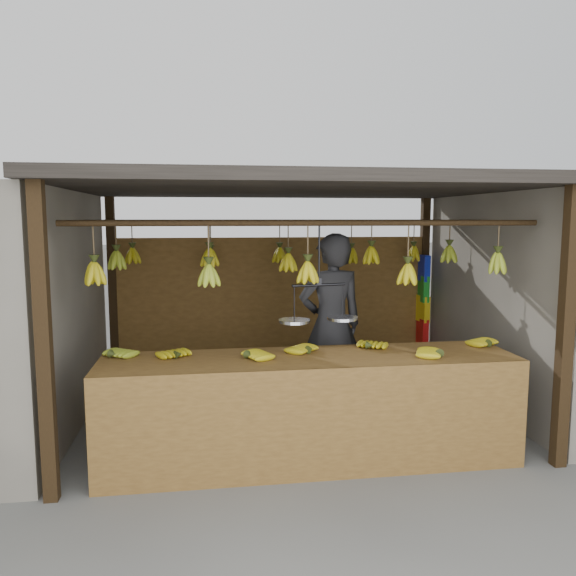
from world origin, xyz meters
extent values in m
plane|color=#5B5B57|center=(0.00, 0.00, 0.00)|extent=(80.00, 80.00, 0.00)
cube|color=black|center=(-2.00, -1.50, 1.15)|extent=(0.10, 0.10, 2.30)
cube|color=black|center=(2.00, -1.50, 1.15)|extent=(0.10, 0.10, 2.30)
cube|color=black|center=(-2.00, 1.50, 1.15)|extent=(0.10, 0.10, 2.30)
cube|color=black|center=(2.00, 1.50, 1.15)|extent=(0.10, 0.10, 2.30)
cube|color=black|center=(0.00, 0.00, 2.35)|extent=(4.30, 3.30, 0.10)
cylinder|color=black|center=(0.00, -1.00, 2.00)|extent=(4.00, 0.05, 0.05)
cylinder|color=black|center=(0.00, 0.00, 2.00)|extent=(4.00, 0.05, 0.05)
cylinder|color=black|center=(0.00, 1.00, 2.00)|extent=(4.00, 0.05, 0.05)
cube|color=brown|center=(0.00, 1.50, 0.90)|extent=(4.00, 0.06, 1.80)
cube|color=brown|center=(-0.02, -1.10, 0.86)|extent=(3.44, 0.77, 0.08)
cube|color=brown|center=(-0.02, -1.48, 0.45)|extent=(3.44, 0.04, 0.90)
cube|color=black|center=(-1.64, -1.43, 0.41)|extent=(0.07, 0.07, 0.82)
cube|color=black|center=(1.60, -1.43, 0.41)|extent=(0.07, 0.07, 0.82)
cube|color=black|center=(-1.64, -0.77, 0.41)|extent=(0.07, 0.07, 0.82)
cube|color=black|center=(1.60, -0.77, 0.41)|extent=(0.07, 0.07, 0.82)
ellipsoid|color=#92A523|center=(-1.63, -0.94, 0.93)|extent=(0.29, 0.30, 0.06)
ellipsoid|color=#B8A713|center=(-1.09, -1.03, 0.93)|extent=(0.27, 0.30, 0.06)
ellipsoid|color=#B8A713|center=(-0.53, -1.14, 0.93)|extent=(0.29, 0.26, 0.06)
ellipsoid|color=#B8A713|center=(0.00, -1.01, 0.93)|extent=(0.30, 0.30, 0.06)
ellipsoid|color=#B8A713|center=(0.54, -0.95, 0.93)|extent=(0.28, 0.30, 0.06)
ellipsoid|color=#B8A713|center=(1.04, -1.27, 0.93)|extent=(0.29, 0.26, 0.06)
ellipsoid|color=#B8A713|center=(1.63, -1.00, 0.93)|extent=(0.27, 0.30, 0.06)
ellipsoid|color=#B8A713|center=(-1.74, -0.96, 1.60)|extent=(0.16, 0.16, 0.28)
ellipsoid|color=#92A523|center=(-0.84, -1.01, 1.58)|extent=(0.16, 0.16, 0.28)
ellipsoid|color=#B8A713|center=(-0.03, -1.01, 1.59)|extent=(0.16, 0.16, 0.28)
ellipsoid|color=#B8A713|center=(0.84, -1.00, 1.56)|extent=(0.16, 0.16, 0.28)
ellipsoid|color=#92A523|center=(1.67, -0.98, 1.65)|extent=(0.16, 0.16, 0.28)
ellipsoid|color=#92A523|center=(-1.72, 0.04, 1.63)|extent=(0.16, 0.16, 0.28)
ellipsoid|color=#B8A713|center=(-0.82, 0.02, 1.65)|extent=(0.16, 0.16, 0.28)
ellipsoid|color=#B8A713|center=(-0.05, -0.03, 1.60)|extent=(0.16, 0.16, 0.28)
ellipsoid|color=#B8A713|center=(0.82, 0.01, 1.66)|extent=(0.16, 0.16, 0.28)
ellipsoid|color=#92A523|center=(1.67, 0.02, 1.67)|extent=(0.16, 0.16, 0.28)
ellipsoid|color=#B8A713|center=(-1.69, 1.02, 1.61)|extent=(0.16, 0.16, 0.28)
ellipsoid|color=#B8A713|center=(-0.80, 1.04, 1.58)|extent=(0.16, 0.16, 0.28)
ellipsoid|color=#B8A713|center=(0.01, 1.04, 1.60)|extent=(0.16, 0.16, 0.28)
ellipsoid|color=#B8A713|center=(0.86, 0.97, 1.59)|extent=(0.16, 0.16, 0.28)
ellipsoid|color=#B8A713|center=(1.66, 1.00, 1.61)|extent=(0.16, 0.16, 0.28)
cylinder|color=black|center=(0.07, -1.00, 1.74)|extent=(0.02, 0.02, 0.52)
cylinder|color=black|center=(0.07, -1.00, 1.48)|extent=(0.47, 0.10, 0.02)
cylinder|color=silver|center=(-0.14, -1.04, 1.18)|extent=(0.25, 0.25, 0.02)
cylinder|color=silver|center=(0.29, -0.96, 1.18)|extent=(0.25, 0.25, 0.02)
imported|color=#262628|center=(0.40, -0.03, 0.95)|extent=(0.75, 0.56, 1.89)
cube|color=#1426BF|center=(1.94, 1.35, 1.40)|extent=(0.08, 0.26, 0.34)
cube|color=#199926|center=(1.94, 1.35, 1.13)|extent=(0.08, 0.26, 0.34)
cube|color=yellow|center=(1.94, 1.35, 0.86)|extent=(0.08, 0.26, 0.34)
cube|color=red|center=(1.94, 1.35, 0.56)|extent=(0.08, 0.26, 0.34)
camera|label=1|loc=(-0.86, -5.57, 2.04)|focal=35.00mm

